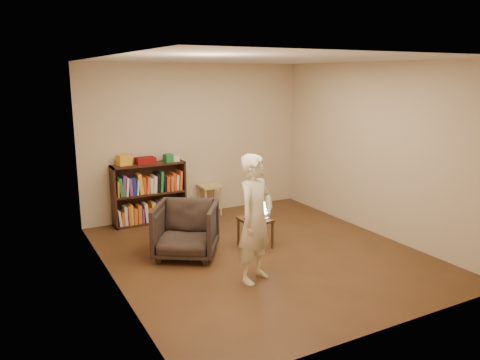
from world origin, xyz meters
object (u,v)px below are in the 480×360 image
bookshelf (149,197)px  stool (210,191)px  side_table (255,223)px  armchair (186,230)px  person (256,219)px  laptop (259,213)px

bookshelf → stool: bookshelf is taller
stool → side_table: 1.75m
armchair → person: (0.44, -1.09, 0.39)m
bookshelf → armchair: 1.69m
laptop → stool: bearing=152.2°
armchair → laptop: bearing=28.3°
bookshelf → armchair: (-0.02, -1.69, -0.07)m
bookshelf → stool: bearing=-3.4°
armchair → person: 1.24m
armchair → laptop: size_ratio=2.03×
stool → laptop: (-0.01, -1.71, 0.04)m
bookshelf → armchair: bookshelf is taller
stool → laptop: bearing=-90.5°
stool → armchair: (-1.09, -1.62, -0.06)m
person → stool: bearing=49.8°
stool → bookshelf: bearing=176.6°
person → side_table: bearing=33.3°
armchair → laptop: armchair is taller
person → laptop: bearing=30.9°
stool → person: size_ratio=0.35×
bookshelf → armchair: size_ratio=1.47×
stool → person: (-0.65, -2.71, 0.34)m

